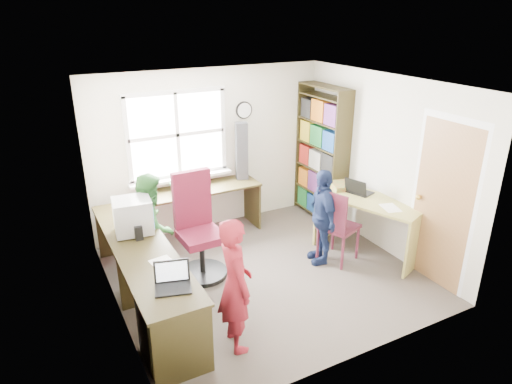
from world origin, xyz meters
TOP-DOWN VIEW (x-y plane):
  - room at (0.01, 0.10)m, footprint 3.64×3.44m
  - l_desk at (-1.31, -0.28)m, footprint 2.38×2.95m
  - right_desk at (1.51, -0.16)m, footprint 1.11×1.53m
  - bookshelf at (1.65, 1.19)m, footprint 0.30×1.02m
  - swivel_chair at (-0.71, 0.45)m, footprint 0.64×0.64m
  - wooden_chair at (0.98, -0.13)m, footprint 0.57×0.57m
  - crt_monitor at (-1.48, 0.46)m, footprint 0.46×0.42m
  - laptop_left at (-1.43, -0.81)m, footprint 0.39×0.36m
  - laptop_right at (1.49, 0.09)m, footprint 0.36×0.40m
  - speaker_a at (-1.48, 0.26)m, footprint 0.08×0.08m
  - speaker_b at (-1.45, 0.80)m, footprint 0.10×0.10m
  - cd_tower at (0.41, 1.50)m, footprint 0.21×0.19m
  - game_box at (1.45, 0.36)m, footprint 0.40×0.40m
  - paper_a at (-1.39, -0.38)m, footprint 0.26×0.33m
  - paper_b at (1.55, -0.48)m, footprint 0.26×0.32m
  - potted_plant at (-0.65, 1.44)m, footprint 0.18×0.15m
  - person_red at (-0.88, -0.99)m, footprint 0.38×0.54m
  - person_green at (-1.21, 0.68)m, footprint 0.71×0.79m
  - person_navy at (0.83, -0.02)m, footprint 0.51×0.81m

SIDE VIEW (x-z plane):
  - l_desk at x=-1.31m, z-range 0.08..0.83m
  - wooden_chair at x=0.98m, z-range 0.04..1.07m
  - swivel_chair at x=-0.71m, z-range -0.09..1.24m
  - right_desk at x=1.51m, z-range 0.18..0.98m
  - person_navy at x=0.83m, z-range 0.00..1.29m
  - person_green at x=-1.21m, z-range 0.00..1.35m
  - person_red at x=-0.88m, z-range 0.00..1.39m
  - paper_a at x=-1.39m, z-range 0.75..0.75m
  - paper_b at x=1.55m, z-range 0.80..0.80m
  - laptop_left at x=-1.43m, z-range 0.69..0.92m
  - speaker_a at x=-1.48m, z-range 0.75..0.92m
  - game_box at x=1.45m, z-range 0.80..0.87m
  - speaker_b at x=-1.45m, z-range 0.75..0.92m
  - laptop_right at x=1.49m, z-range 0.74..0.97m
  - potted_plant at x=-0.65m, z-range 0.75..1.07m
  - crt_monitor at x=-1.48m, z-range 0.75..1.17m
  - bookshelf at x=1.65m, z-range -0.05..2.05m
  - cd_tower at x=0.41m, z-range 0.75..1.61m
  - room at x=0.01m, z-range 0.00..2.44m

